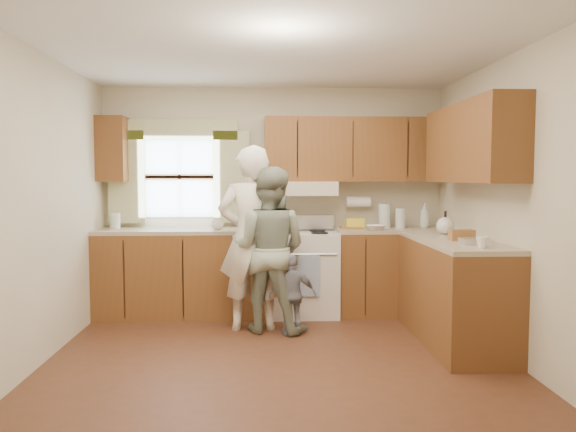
{
  "coord_description": "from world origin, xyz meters",
  "views": [
    {
      "loc": [
        -0.14,
        -4.61,
        1.5
      ],
      "look_at": [
        0.1,
        0.4,
        1.15
      ],
      "focal_mm": 35.0,
      "sensor_mm": 36.0,
      "label": 1
    }
  ],
  "objects": [
    {
      "name": "room",
      "position": [
        0.0,
        0.0,
        1.25
      ],
      "size": [
        3.8,
        3.8,
        3.8
      ],
      "color": "#4A2717",
      "rests_on": "ground"
    },
    {
      "name": "kitchen_fixtures",
      "position": [
        0.61,
        1.08,
        0.84
      ],
      "size": [
        3.8,
        2.25,
        2.15
      ],
      "color": "#4A2C0F",
      "rests_on": "ground"
    },
    {
      "name": "stove",
      "position": [
        0.3,
        1.44,
        0.47
      ],
      "size": [
        0.76,
        0.67,
        1.07
      ],
      "color": "silver",
      "rests_on": "ground"
    },
    {
      "name": "woman_left",
      "position": [
        -0.24,
        0.85,
        0.9
      ],
      "size": [
        0.66,
        0.43,
        1.8
      ],
      "primitive_type": "imported",
      "rotation": [
        0.0,
        0.0,
        3.14
      ],
      "color": "white",
      "rests_on": "ground"
    },
    {
      "name": "woman_right",
      "position": [
        -0.07,
        0.79,
        0.8
      ],
      "size": [
        0.92,
        0.81,
        1.6
      ],
      "primitive_type": "imported",
      "rotation": [
        0.0,
        0.0,
        2.84
      ],
      "color": "#233D2D",
      "rests_on": "ground"
    },
    {
      "name": "child",
      "position": [
        0.15,
        0.63,
        0.39
      ],
      "size": [
        0.47,
        0.22,
        0.77
      ],
      "primitive_type": "imported",
      "rotation": [
        0.0,
        0.0,
        3.22
      ],
      "color": "gray",
      "rests_on": "ground"
    }
  ]
}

